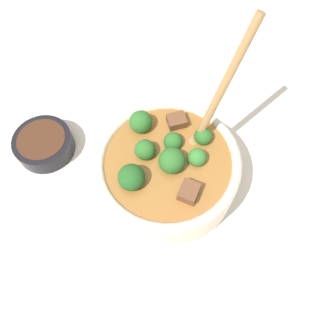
# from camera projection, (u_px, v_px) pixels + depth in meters

# --- Properties ---
(ground_plane) EXTENTS (4.00, 4.00, 0.00)m
(ground_plane) POSITION_uv_depth(u_px,v_px,m) (168.00, 182.00, 0.57)
(ground_plane) COLOR silver
(stew_bowl) EXTENTS (0.27, 0.23, 0.26)m
(stew_bowl) POSITION_uv_depth(u_px,v_px,m) (168.00, 169.00, 0.53)
(stew_bowl) COLOR beige
(stew_bowl) RESTS_ON ground_plane
(condiment_bowl) EXTENTS (0.10, 0.10, 0.04)m
(condiment_bowl) POSITION_uv_depth(u_px,v_px,m) (44.00, 144.00, 0.58)
(condiment_bowl) COLOR black
(condiment_bowl) RESTS_ON ground_plane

